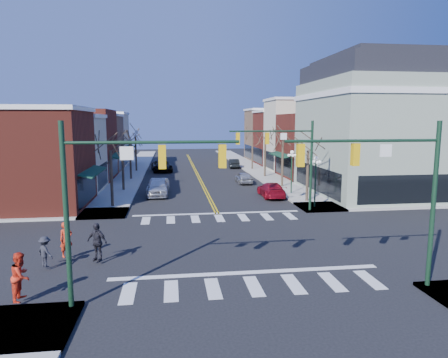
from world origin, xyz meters
name	(u,v)px	position (x,y,z in m)	size (l,w,h in m)	color
ground	(232,243)	(0.00, 0.00, 0.00)	(160.00, 160.00, 0.00)	black
sidewalk_left	(121,189)	(-8.75, 20.00, 0.07)	(3.50, 70.00, 0.15)	#9E9B93
sidewalk_right	(282,185)	(8.75, 20.00, 0.07)	(3.50, 70.00, 0.15)	#9E9B93
bldg_left_brick_a	(23,160)	(-15.50, 11.75, 4.00)	(10.00, 8.50, 8.00)	maroon
bldg_left_stucco_a	(51,155)	(-15.50, 19.50, 3.75)	(10.00, 7.00, 7.50)	beige
bldg_left_brick_b	(70,145)	(-15.50, 27.50, 4.25)	(10.00, 9.00, 8.50)	maroon
bldg_left_tan	(85,144)	(-15.50, 35.75, 3.90)	(10.00, 7.50, 7.80)	#8E6A4E
bldg_left_stucco_b	(95,140)	(-15.50, 43.50, 4.10)	(10.00, 8.00, 8.20)	beige
bldg_right_brick_a	(323,146)	(15.50, 25.75, 4.00)	(10.00, 8.50, 8.00)	maroon
bldg_right_stucco	(303,136)	(15.50, 33.50, 5.00)	(10.00, 7.00, 10.00)	beige
bldg_right_brick_b	(288,139)	(15.50, 41.00, 4.25)	(10.00, 8.00, 8.50)	maroon
bldg_right_tan	(275,135)	(15.50, 49.00, 4.50)	(10.00, 8.00, 9.00)	#8E6A4E
victorian_corner	(376,126)	(16.50, 14.50, 6.66)	(12.25, 14.25, 13.30)	gray
traffic_mast_near_left	(116,188)	(-5.55, -7.40, 4.71)	(6.60, 0.28, 7.20)	#14331E
traffic_mast_near_right	(394,182)	(5.55, -7.40, 4.71)	(6.60, 0.28, 7.20)	#14331E
traffic_mast_far_right	(289,153)	(5.55, 7.40, 4.71)	(6.60, 0.28, 7.20)	#14331E
lamppost_corner	(316,173)	(8.20, 8.50, 2.96)	(0.36, 0.36, 4.33)	#14331E
lamppost_midblock	(292,164)	(8.20, 15.00, 2.96)	(0.36, 0.36, 4.33)	#14331E
tree_left_a	(112,179)	(-8.40, 11.00, 2.38)	(0.24, 0.24, 4.76)	#382B21
tree_left_b	(123,167)	(-8.40, 19.00, 2.52)	(0.24, 0.24, 5.04)	#382B21
tree_left_c	(131,161)	(-8.40, 27.00, 2.27)	(0.24, 0.24, 4.55)	#382B21
tree_left_d	(136,154)	(-8.40, 35.00, 2.45)	(0.24, 0.24, 4.90)	#382B21
tree_right_a	(307,177)	(8.40, 11.00, 2.31)	(0.24, 0.24, 4.62)	#382B21
tree_right_b	(282,164)	(8.40, 19.00, 2.59)	(0.24, 0.24, 5.18)	#382B21
tree_right_c	(265,158)	(8.40, 27.00, 2.42)	(0.24, 0.24, 4.83)	#382B21
tree_right_d	(252,153)	(8.40, 35.00, 2.48)	(0.24, 0.24, 4.97)	#382B21
car_left_near	(158,187)	(-4.80, 16.01, 0.86)	(2.04, 5.06, 1.72)	silver
car_left_mid	(158,186)	(-4.80, 17.08, 0.73)	(1.55, 4.46, 1.47)	silver
car_left_far	(162,166)	(-4.80, 34.54, 0.79)	(2.62, 5.68, 1.58)	black
car_right_near	(271,190)	(5.88, 13.85, 0.70)	(1.96, 4.81, 1.40)	maroon
car_right_mid	(244,177)	(4.80, 22.43, 0.68)	(1.60, 3.98, 1.36)	#AFAFB4
car_right_far	(234,163)	(6.09, 37.75, 0.68)	(1.45, 4.15, 1.37)	black
pedestrian_red_a	(66,240)	(-8.99, -1.53, 1.07)	(0.67, 0.44, 1.84)	red
pedestrian_red_b	(21,276)	(-9.46, -6.57, 1.12)	(0.94, 0.74, 1.94)	red
pedestrian_dark_a	(97,242)	(-7.30, -2.34, 1.13)	(1.14, 0.48, 1.95)	black
pedestrian_dark_b	(45,252)	(-9.63, -2.95, 0.91)	(0.98, 0.57, 1.52)	black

